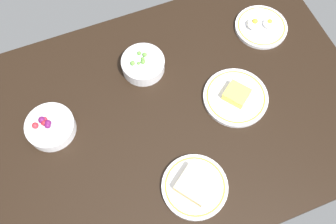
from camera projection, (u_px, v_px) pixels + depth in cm
name	position (u px, v px, depth cm)	size (l,w,h in cm)	color
dining_table	(168.00, 117.00, 120.86)	(125.13, 83.95, 4.00)	black
plate_cheese	(236.00, 97.00, 120.45)	(20.59, 20.59, 4.24)	silver
bowl_peas	(143.00, 64.00, 123.88)	(14.16, 14.16, 5.95)	silver
bowl_berries	(50.00, 127.00, 114.71)	(14.91, 14.91, 6.10)	silver
plate_sandwich	(195.00, 186.00, 107.92)	(19.01, 19.01, 4.71)	silver
plate_eggs	(261.00, 26.00, 132.16)	(18.09, 18.09, 4.91)	silver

